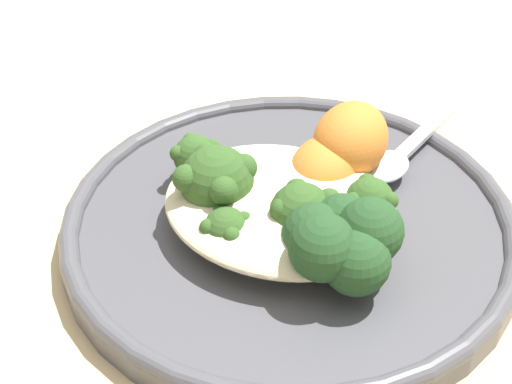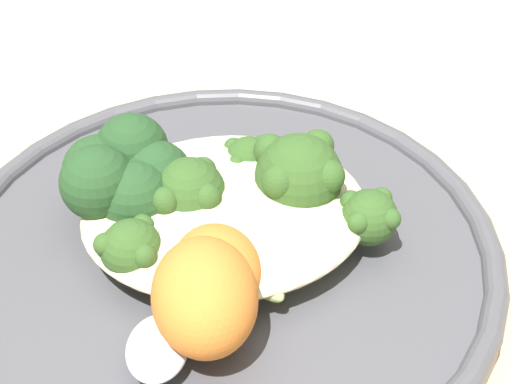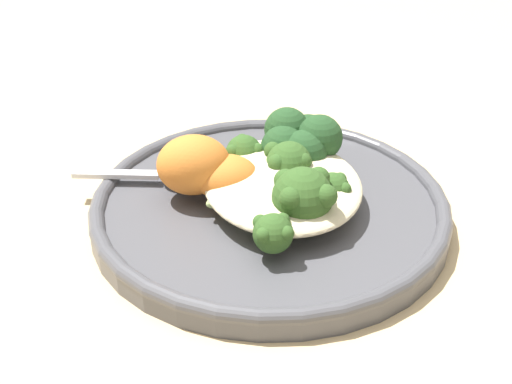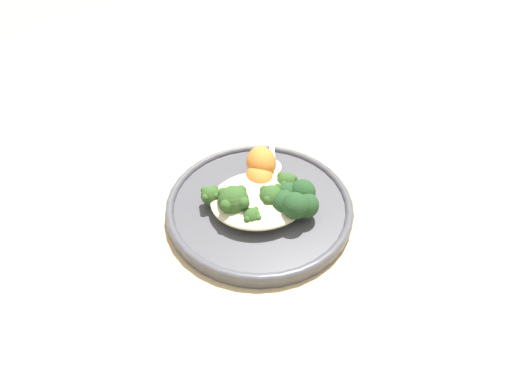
% 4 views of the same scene
% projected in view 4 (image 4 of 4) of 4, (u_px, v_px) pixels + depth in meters
% --- Properties ---
extents(ground_plane, '(4.00, 4.00, 0.00)m').
position_uv_depth(ground_plane, '(271.00, 217.00, 0.58)').
color(ground_plane, '#D6B784').
extents(plate, '(0.27, 0.27, 0.02)m').
position_uv_depth(plate, '(259.00, 205.00, 0.59)').
color(plate, '#4C4C51').
rests_on(plate, ground_plane).
extents(quinoa_mound, '(0.14, 0.12, 0.02)m').
position_uv_depth(quinoa_mound, '(259.00, 199.00, 0.56)').
color(quinoa_mound, beige).
rests_on(quinoa_mound, plate).
extents(broccoli_stalk_0, '(0.08, 0.04, 0.03)m').
position_uv_depth(broccoli_stalk_0, '(220.00, 193.00, 0.57)').
color(broccoli_stalk_0, '#ADC675').
rests_on(broccoli_stalk_0, plate).
extents(broccoli_stalk_1, '(0.06, 0.08, 0.04)m').
position_uv_depth(broccoli_stalk_1, '(235.00, 200.00, 0.55)').
color(broccoli_stalk_1, '#ADC675').
rests_on(broccoli_stalk_1, plate).
extents(broccoli_stalk_2, '(0.04, 0.10, 0.03)m').
position_uv_depth(broccoli_stalk_2, '(251.00, 205.00, 0.56)').
color(broccoli_stalk_2, '#ADC675').
rests_on(broccoli_stalk_2, plate).
extents(broccoli_stalk_3, '(0.06, 0.09, 0.04)m').
position_uv_depth(broccoli_stalk_3, '(268.00, 194.00, 0.57)').
color(broccoli_stalk_3, '#ADC675').
rests_on(broccoli_stalk_3, plate).
extents(broccoli_stalk_4, '(0.09, 0.04, 0.03)m').
position_uv_depth(broccoli_stalk_4, '(276.00, 183.00, 0.59)').
color(broccoli_stalk_4, '#ADC675').
rests_on(broccoli_stalk_4, plate).
extents(sweet_potato_chunk_0, '(0.04, 0.05, 0.03)m').
position_uv_depth(sweet_potato_chunk_0, '(259.00, 177.00, 0.59)').
color(sweet_potato_chunk_0, orange).
rests_on(sweet_potato_chunk_0, plate).
extents(sweet_potato_chunk_1, '(0.05, 0.06, 0.05)m').
position_uv_depth(sweet_potato_chunk_1, '(260.00, 163.00, 0.61)').
color(sweet_potato_chunk_1, orange).
rests_on(sweet_potato_chunk_1, plate).
extents(kale_tuft, '(0.06, 0.07, 0.04)m').
position_uv_depth(kale_tuft, '(295.00, 200.00, 0.55)').
color(kale_tuft, '#234723').
rests_on(kale_tuft, plate).
extents(spoon, '(0.04, 0.11, 0.01)m').
position_uv_depth(spoon, '(273.00, 162.00, 0.64)').
color(spoon, silver).
rests_on(spoon, plate).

